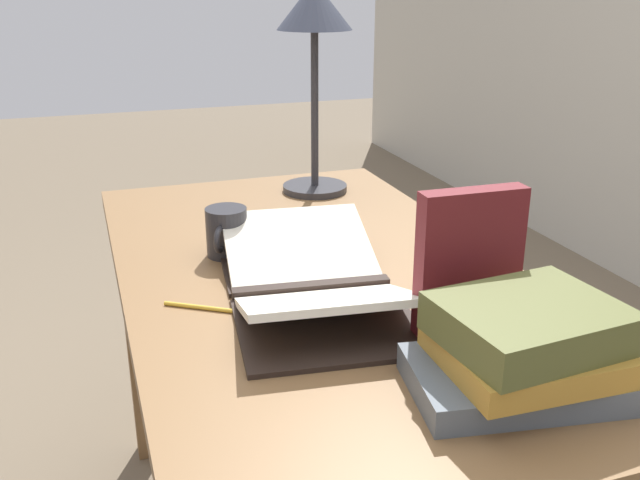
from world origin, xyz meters
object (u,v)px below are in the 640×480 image
book_standing_upright (469,263)px  pencil (216,309)px  book_stack_tall (526,350)px  open_book (312,281)px  reading_lamp (314,29)px  coffee_mug (226,232)px

book_standing_upright → pencil: book_standing_upright is taller
book_stack_tall → pencil: (-0.35, -0.33, -0.05)m
open_book → book_stack_tall: (0.37, 0.16, 0.03)m
open_book → reading_lamp: size_ratio=1.07×
coffee_mug → pencil: coffee_mug is taller
coffee_mug → pencil: 0.25m
reading_lamp → pencil: (0.59, -0.36, -0.38)m
book_standing_upright → coffee_mug: (-0.42, -0.27, -0.06)m
book_stack_tall → pencil: 0.49m
open_book → reading_lamp: reading_lamp is taller
open_book → pencil: open_book is taller
book_standing_upright → reading_lamp: bearing=179.9°
book_stack_tall → coffee_mug: book_stack_tall is taller
book_standing_upright → pencil: bearing=-117.7°
pencil → coffee_mug: bearing=163.9°
book_standing_upright → pencil: size_ratio=1.45×
open_book → pencil: 0.17m
book_stack_tall → reading_lamp: (-0.94, 0.03, 0.33)m
coffee_mug → book_standing_upright: bearing=32.6°
coffee_mug → open_book: bearing=23.6°
reading_lamp → coffee_mug: bearing=-39.8°
open_book → pencil: bearing=-79.3°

